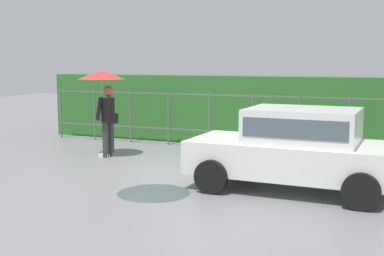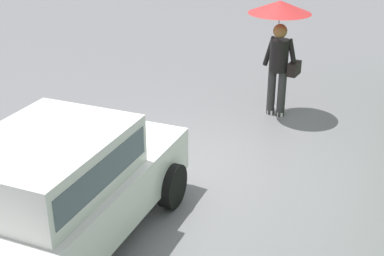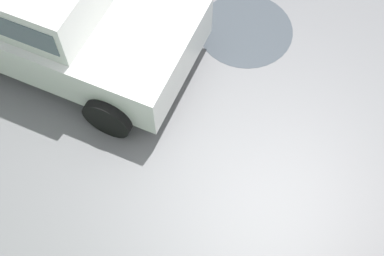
# 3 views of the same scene
# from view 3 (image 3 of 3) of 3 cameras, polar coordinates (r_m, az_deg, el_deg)

# --- Properties ---
(ground_plane) EXTENTS (40.00, 40.00, 0.00)m
(ground_plane) POSITION_cam_3_polar(r_m,az_deg,el_deg) (6.07, 0.42, -2.42)
(ground_plane) COLOR slate
(car) EXTENTS (3.79, 1.96, 1.48)m
(car) POSITION_cam_3_polar(r_m,az_deg,el_deg) (6.54, -16.68, 13.34)
(car) COLOR white
(car) RESTS_ON ground
(puddle_near) EXTENTS (1.28, 1.28, 0.00)m
(puddle_near) POSITION_cam_3_polar(r_m,az_deg,el_deg) (7.08, 5.95, 10.84)
(puddle_near) COLOR #4C545B
(puddle_near) RESTS_ON ground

